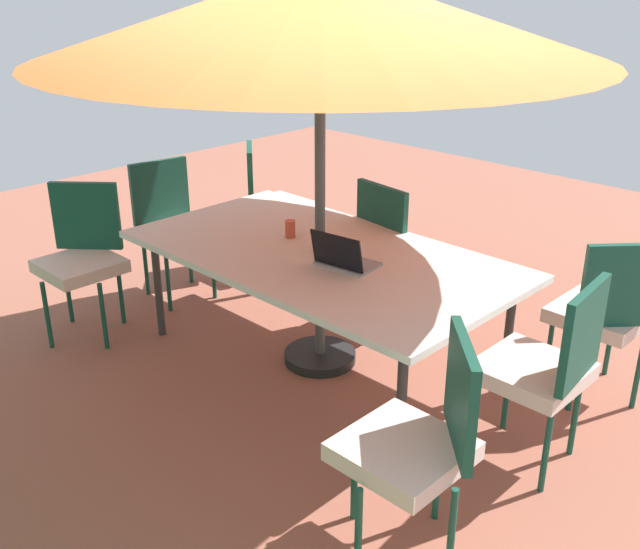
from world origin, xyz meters
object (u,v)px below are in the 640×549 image
Objects in this scene: cup at (290,229)px; dining_table at (320,258)px; chair_northeast at (82,253)px; patio_umbrella at (320,13)px; chair_southeast at (270,200)px; chair_northwest at (420,438)px; chair_southwest at (606,309)px; laptop at (344,259)px; chair_east at (172,223)px; chair_south at (397,244)px; chair_west at (546,364)px.

dining_table is at bearing 171.23° from cup.
patio_umbrella is at bearing -12.18° from chair_northeast.
chair_southeast is at bearing -36.67° from cup.
patio_umbrella reaches higher than chair_southeast.
dining_table is at bearing -12.18° from chair_northeast.
chair_northwest is 9.10× the size of cup.
chair_southwest is 1.44m from laptop.
dining_table is 2.34× the size of chair_east.
chair_southwest is at bearing -150.71° from dining_table.
patio_umbrella reaches higher than chair_south.
chair_southeast and chair_west have the same top height.
patio_umbrella is at bearing -81.01° from chair_east.
chair_west reaches higher than cup.
patio_umbrella is 3.07× the size of chair_southeast.
chair_southeast is at bearing 48.49° from chair_northeast.
chair_south is (1.43, 0.01, 0.00)m from chair_southwest.
patio_umbrella is 2.19m from chair_southeast.
laptop is at bearing -169.11° from chair_southeast.
chair_east reaches higher than dining_table.
chair_southeast is at bearing 4.14° from chair_south.
chair_southwest and chair_west have the same top height.
chair_west is at bearing -156.01° from chair_southeast.
cup is at bearing 77.68° from chair_south.
dining_table is 1.59m from chair_northeast.
dining_table is at bearing -166.00° from chair_northwest.
chair_northwest is 2.15m from chair_south.
chair_southwest is (-2.77, 0.07, 0.00)m from chair_southeast.
chair_southeast is at bearing -165.93° from chair_northwest.
chair_northeast is at bearing -135.94° from chair_northwest.
chair_south is 1.66m from chair_west.
chair_northwest is (-1.38, 0.86, -1.48)m from patio_umbrella.
patio_umbrella is at bearing 171.23° from cup.
chair_northeast is (1.38, 0.77, -1.48)m from patio_umbrella.
cup is (-1.08, 0.80, 0.23)m from chair_southeast.
chair_southeast and chair_east have the same top height.
chair_east is (1.47, 0.02, -0.13)m from dining_table.
chair_southeast is 1.00× the size of chair_west.
patio_umbrella is 2.07m from chair_west.
chair_southeast is 2.80× the size of laptop.
chair_southeast is 2.77m from chair_southwest.
chair_southeast is 1.00× the size of chair_northwest.
chair_southwest is 3.18m from chair_northeast.
dining_table is 2.34× the size of chair_northeast.
chair_south is at bearing 176.92° from chair_northwest.
chair_northwest and chair_east have the same top height.
patio_umbrella is 2.20m from chair_northwest.
chair_northeast is (2.77, 1.55, 0.00)m from chair_southwest.
chair_southeast is at bearing -31.66° from patio_umbrella.
chair_south is 0.92m from laptop.
chair_south is (-1.34, 0.08, 0.00)m from chair_southeast.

